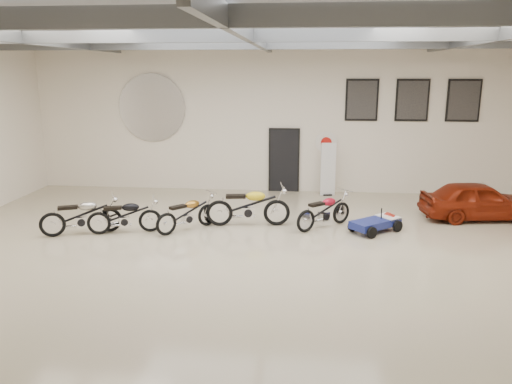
# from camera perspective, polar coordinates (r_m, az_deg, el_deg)

# --- Properties ---
(floor) EXTENTS (16.00, 12.00, 0.01)m
(floor) POSITION_cam_1_polar(r_m,az_deg,el_deg) (11.51, -0.57, -6.74)
(floor) COLOR tan
(floor) RESTS_ON ground
(ceiling) EXTENTS (16.00, 12.00, 0.01)m
(ceiling) POSITION_cam_1_polar(r_m,az_deg,el_deg) (10.83, -0.64, 18.90)
(ceiling) COLOR gray
(ceiling) RESTS_ON back_wall
(back_wall) EXTENTS (16.00, 0.02, 5.00)m
(back_wall) POSITION_cam_1_polar(r_m,az_deg,el_deg) (16.83, 1.57, 8.50)
(back_wall) COLOR white
(back_wall) RESTS_ON floor
(ceiling_beams) EXTENTS (15.80, 11.80, 0.32)m
(ceiling_beams) POSITION_cam_1_polar(r_m,az_deg,el_deg) (10.81, -0.64, 17.58)
(ceiling_beams) COLOR slate
(ceiling_beams) RESTS_ON ceiling
(door) EXTENTS (0.92, 0.08, 2.10)m
(door) POSITION_cam_1_polar(r_m,az_deg,el_deg) (16.95, 3.22, 3.57)
(door) COLOR black
(door) RESTS_ON back_wall
(logo_plaque) EXTENTS (2.30, 0.06, 1.16)m
(logo_plaque) POSITION_cam_1_polar(r_m,az_deg,el_deg) (17.49, -11.80, 9.40)
(logo_plaque) COLOR silver
(logo_plaque) RESTS_ON back_wall
(poster_left) EXTENTS (1.05, 0.08, 1.35)m
(poster_left) POSITION_cam_1_polar(r_m,az_deg,el_deg) (16.81, 12.00, 10.26)
(poster_left) COLOR black
(poster_left) RESTS_ON back_wall
(poster_mid) EXTENTS (1.05, 0.08, 1.35)m
(poster_mid) POSITION_cam_1_polar(r_m,az_deg,el_deg) (17.07, 17.42, 9.98)
(poster_mid) COLOR black
(poster_mid) RESTS_ON back_wall
(poster_right) EXTENTS (1.05, 0.08, 1.35)m
(poster_right) POSITION_cam_1_polar(r_m,az_deg,el_deg) (17.46, 22.64, 9.63)
(poster_right) COLOR black
(poster_right) RESTS_ON back_wall
(oil_sign) EXTENTS (0.72, 0.10, 0.72)m
(oil_sign) POSITION_cam_1_polar(r_m,az_deg,el_deg) (16.85, 8.03, 5.64)
(oil_sign) COLOR white
(oil_sign) RESTS_ON back_wall
(banner_stand) EXTENTS (0.51, 0.27, 1.79)m
(banner_stand) POSITION_cam_1_polar(r_m,az_deg,el_deg) (16.54, 8.24, 2.66)
(banner_stand) COLOR white
(banner_stand) RESTS_ON floor
(motorcycle_silver) EXTENTS (2.02, 1.31, 1.01)m
(motorcycle_silver) POSITION_cam_1_polar(r_m,az_deg,el_deg) (13.24, -19.39, -2.50)
(motorcycle_silver) COLOR silver
(motorcycle_silver) RESTS_ON floor
(motorcycle_black) EXTENTS (1.89, 1.02, 0.94)m
(motorcycle_black) POSITION_cam_1_polar(r_m,az_deg,el_deg) (13.03, -14.81, -2.58)
(motorcycle_black) COLOR silver
(motorcycle_black) RESTS_ON floor
(motorcycle_gold) EXTENTS (1.64, 1.69, 0.94)m
(motorcycle_gold) POSITION_cam_1_polar(r_m,az_deg,el_deg) (12.94, -7.87, -2.37)
(motorcycle_gold) COLOR silver
(motorcycle_gold) RESTS_ON floor
(motorcycle_yellow) EXTENTS (2.24, 0.94, 1.13)m
(motorcycle_yellow) POSITION_cam_1_polar(r_m,az_deg,el_deg) (13.17, -0.91, -1.51)
(motorcycle_yellow) COLOR silver
(motorcycle_yellow) RESTS_ON floor
(motorcycle_red) EXTENTS (1.73, 1.63, 0.95)m
(motorcycle_red) POSITION_cam_1_polar(r_m,az_deg,el_deg) (13.14, 7.79, -2.09)
(motorcycle_red) COLOR silver
(motorcycle_red) RESTS_ON floor
(go_kart) EXTENTS (1.76, 1.63, 0.60)m
(go_kart) POSITION_cam_1_polar(r_m,az_deg,el_deg) (13.22, 13.92, -3.06)
(go_kart) COLOR navy
(go_kart) RESTS_ON floor
(vintage_car) EXTENTS (1.67, 3.25, 1.06)m
(vintage_car) POSITION_cam_1_polar(r_m,az_deg,el_deg) (15.10, 24.07, -0.88)
(vintage_car) COLOR maroon
(vintage_car) RESTS_ON floor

